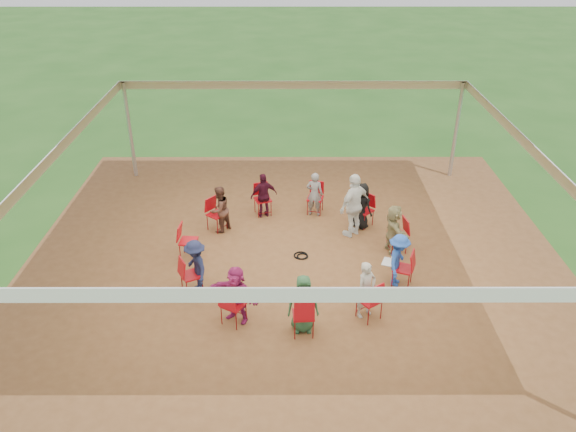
{
  "coord_description": "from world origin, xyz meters",
  "views": [
    {
      "loc": [
        -0.18,
        -11.3,
        7.49
      ],
      "look_at": [
        -0.16,
        0.3,
        1.11
      ],
      "focal_mm": 35.0,
      "sensor_mm": 36.0,
      "label": 1
    }
  ],
  "objects_px": {
    "chair_0": "(403,269)",
    "person_seated_0": "(398,260)",
    "chair_7": "(191,275)",
    "person_seated_2": "(361,206)",
    "chair_2": "(364,211)",
    "person_seated_7": "(236,294)",
    "chair_10": "(370,300)",
    "person_seated_3": "(315,194)",
    "cable_coil": "(301,256)",
    "chair_9": "(303,315)",
    "person_seated_9": "(366,290)",
    "standing_person": "(354,205)",
    "chair_5": "(217,214)",
    "chair_4": "(263,200)",
    "person_seated_5": "(220,209)",
    "chair_6": "(188,241)",
    "person_seated_8": "(303,304)",
    "laptop": "(391,260)",
    "person_seated_1": "(393,229)",
    "chair_8": "(233,305)",
    "person_seated_4": "(264,195)",
    "chair_3": "(315,198)",
    "person_seated_6": "(196,267)",
    "chair_1": "(397,235)"
  },
  "relations": [
    {
      "from": "chair_6",
      "to": "standing_person",
      "type": "xyz_separation_m",
      "value": [
        4.08,
        1.07,
        0.42
      ]
    },
    {
      "from": "chair_5",
      "to": "laptop",
      "type": "relative_size",
      "value": 2.11
    },
    {
      "from": "chair_2",
      "to": "laptop",
      "type": "bearing_deg",
      "value": 142.22
    },
    {
      "from": "chair_5",
      "to": "chair_6",
      "type": "distance_m",
      "value": 1.45
    },
    {
      "from": "person_seated_2",
      "to": "person_seated_8",
      "type": "height_order",
      "value": "same"
    },
    {
      "from": "person_seated_1",
      "to": "person_seated_4",
      "type": "height_order",
      "value": "same"
    },
    {
      "from": "chair_0",
      "to": "person_seated_7",
      "type": "xyz_separation_m",
      "value": [
        -3.61,
        -1.19,
        0.19
      ]
    },
    {
      "from": "chair_0",
      "to": "person_seated_5",
      "type": "distance_m",
      "value": 4.97
    },
    {
      "from": "chair_2",
      "to": "cable_coil",
      "type": "xyz_separation_m",
      "value": [
        -1.68,
        -1.54,
        -0.43
      ]
    },
    {
      "from": "person_seated_1",
      "to": "chair_8",
      "type": "bearing_deg",
      "value": 115.17
    },
    {
      "from": "chair_9",
      "to": "person_seated_0",
      "type": "bearing_deg",
      "value": 34.86
    },
    {
      "from": "person_seated_4",
      "to": "person_seated_5",
      "type": "xyz_separation_m",
      "value": [
        -1.12,
        -0.81,
        0.0
      ]
    },
    {
      "from": "chair_2",
      "to": "person_seated_7",
      "type": "distance_m",
      "value": 4.97
    },
    {
      "from": "person_seated_5",
      "to": "person_seated_8",
      "type": "distance_m",
      "value": 4.46
    },
    {
      "from": "chair_0",
      "to": "person_seated_5",
      "type": "bearing_deg",
      "value": 82.02
    },
    {
      "from": "chair_9",
      "to": "chair_0",
      "type": "bearing_deg",
      "value": 32.73
    },
    {
      "from": "person_seated_2",
      "to": "cable_coil",
      "type": "distance_m",
      "value": 2.25
    },
    {
      "from": "person_seated_8",
      "to": "person_seated_9",
      "type": "bearing_deg",
      "value": 16.36
    },
    {
      "from": "chair_5",
      "to": "chair_4",
      "type": "bearing_deg",
      "value": 163.64
    },
    {
      "from": "chair_2",
      "to": "person_seated_6",
      "type": "bearing_deg",
      "value": 82.02
    },
    {
      "from": "chair_3",
      "to": "person_seated_6",
      "type": "xyz_separation_m",
      "value": [
        -2.76,
        -3.64,
        0.19
      ]
    },
    {
      "from": "person_seated_4",
      "to": "person_seated_0",
      "type": "bearing_deg",
      "value": 114.55
    },
    {
      "from": "chair_10",
      "to": "person_seated_3",
      "type": "height_order",
      "value": "person_seated_3"
    },
    {
      "from": "person_seated_7",
      "to": "standing_person",
      "type": "bearing_deg",
      "value": 81.1
    },
    {
      "from": "chair_0",
      "to": "chair_3",
      "type": "relative_size",
      "value": 1.0
    },
    {
      "from": "chair_3",
      "to": "person_seated_8",
      "type": "relative_size",
      "value": 0.71
    },
    {
      "from": "chair_7",
      "to": "person_seated_4",
      "type": "xyz_separation_m",
      "value": [
        1.46,
        3.5,
        0.19
      ]
    },
    {
      "from": "chair_0",
      "to": "person_seated_0",
      "type": "height_order",
      "value": "person_seated_0"
    },
    {
      "from": "person_seated_6",
      "to": "person_seated_4",
      "type": "bearing_deg",
      "value": 130.91
    },
    {
      "from": "chair_7",
      "to": "person_seated_2",
      "type": "bearing_deg",
      "value": 97.98
    },
    {
      "from": "chair_5",
      "to": "chair_0",
      "type": "bearing_deg",
      "value": 98.18
    },
    {
      "from": "chair_7",
      "to": "person_seated_0",
      "type": "xyz_separation_m",
      "value": [
        4.56,
        0.29,
        0.19
      ]
    },
    {
      "from": "chair_9",
      "to": "person_seated_2",
      "type": "distance_m",
      "value": 4.57
    },
    {
      "from": "chair_9",
      "to": "standing_person",
      "type": "relative_size",
      "value": 0.52
    },
    {
      "from": "chair_0",
      "to": "person_seated_2",
      "type": "bearing_deg",
      "value": 34.86
    },
    {
      "from": "chair_6",
      "to": "person_seated_4",
      "type": "xyz_separation_m",
      "value": [
        1.75,
        2.08,
        0.19
      ]
    },
    {
      "from": "chair_3",
      "to": "person_seated_4",
      "type": "bearing_deg",
      "value": 21.02
    },
    {
      "from": "person_seated_1",
      "to": "person_seated_2",
      "type": "relative_size",
      "value": 1.0
    },
    {
      "from": "chair_6",
      "to": "chair_9",
      "type": "distance_m",
      "value": 3.89
    },
    {
      "from": "chair_10",
      "to": "standing_person",
      "type": "bearing_deg",
      "value": 53.91
    },
    {
      "from": "chair_3",
      "to": "chair_4",
      "type": "distance_m",
      "value": 1.45
    },
    {
      "from": "person_seated_7",
      "to": "person_seated_9",
      "type": "height_order",
      "value": "same"
    },
    {
      "from": "chair_2",
      "to": "person_seated_7",
      "type": "relative_size",
      "value": 0.71
    },
    {
      "from": "standing_person",
      "to": "laptop",
      "type": "distance_m",
      "value": 2.24
    },
    {
      "from": "chair_2",
      "to": "person_seated_8",
      "type": "height_order",
      "value": "person_seated_8"
    },
    {
      "from": "chair_3",
      "to": "person_seated_0",
      "type": "height_order",
      "value": "person_seated_0"
    },
    {
      "from": "chair_3",
      "to": "chair_7",
      "type": "relative_size",
      "value": 1.0
    },
    {
      "from": "chair_3",
      "to": "chair_5",
      "type": "distance_m",
      "value": 2.78
    },
    {
      "from": "chair_3",
      "to": "chair_9",
      "type": "height_order",
      "value": "same"
    },
    {
      "from": "chair_1",
      "to": "chair_6",
      "type": "relative_size",
      "value": 1.0
    }
  ]
}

